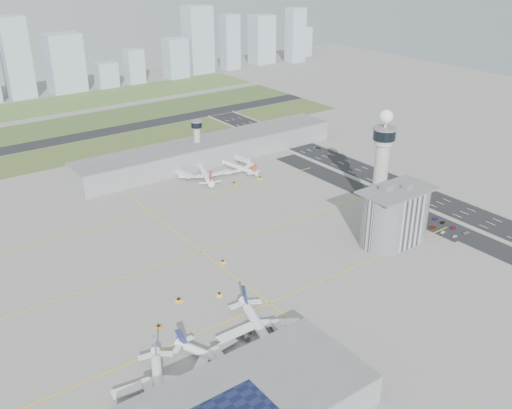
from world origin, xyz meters
TOP-DOWN VIEW (x-y plane):
  - ground at (0.00, 0.00)m, footprint 1000.00×1000.00m
  - grass_strip_0 at (-20.00, 225.00)m, footprint 480.00×50.00m
  - grass_strip_1 at (-20.00, 300.00)m, footprint 480.00×60.00m
  - grass_strip_2 at (-20.00, 380.00)m, footprint 480.00×70.00m
  - runway at (-20.00, 262.00)m, footprint 480.00×22.00m
  - highway at (115.00, 0.00)m, footprint 28.00×500.00m
  - barrier_left at (101.00, 0.00)m, footprint 0.60×500.00m
  - barrier_right at (129.00, 0.00)m, footprint 0.60×500.00m
  - landside_road at (90.00, -10.00)m, footprint 18.00×260.00m
  - parking_lot at (88.00, -22.00)m, footprint 20.00×44.00m
  - taxiway_line_h_0 at (-40.00, -30.00)m, footprint 260.00×0.60m
  - taxiway_line_h_1 at (-40.00, 30.00)m, footprint 260.00×0.60m
  - taxiway_line_h_2 at (-40.00, 90.00)m, footprint 260.00×0.60m
  - taxiway_line_v at (-40.00, 30.00)m, footprint 0.60×260.00m
  - control_tower at (72.00, 8.00)m, footprint 14.00×14.00m
  - secondary_tower at (30.00, 150.00)m, footprint 8.60×8.60m
  - admin_building at (51.99, -22.00)m, footprint 42.00×24.00m
  - terminal_pier at (40.00, 148.00)m, footprint 210.00×32.00m
  - near_terminal at (-88.07, -82.02)m, footprint 84.00×42.00m
  - airplane_near_a at (-107.40, -51.34)m, footprint 47.62×50.67m
  - airplane_near_b at (-82.62, -49.54)m, footprint 41.68×44.56m
  - airplane_near_c at (-57.48, -46.28)m, footprint 48.14×52.65m
  - airplane_far_a at (16.76, 119.22)m, footprint 50.84×54.94m
  - airplane_far_b at (43.48, 115.04)m, footprint 35.78×40.15m
  - jet_bridge_near_0 at (-113.00, -61.00)m, footprint 5.39×14.31m
  - jet_bridge_near_1 at (-83.00, -61.00)m, footprint 5.39×14.31m
  - jet_bridge_near_2 at (-53.00, -61.00)m, footprint 5.39×14.31m
  - jet_bridge_far_0 at (2.00, 132.00)m, footprint 5.39×14.31m
  - jet_bridge_far_1 at (52.00, 132.00)m, footprint 5.39×14.31m
  - tug_0 at (-89.63, -16.88)m, footprint 2.87×3.35m
  - tug_1 at (-55.20, -11.41)m, footprint 3.31×3.04m
  - tug_2 at (-72.94, -4.37)m, footprint 2.81×3.55m
  - tug_3 at (-37.41, 12.88)m, footprint 2.76×1.92m
  - tug_4 at (26.84, 96.96)m, footprint 2.39×3.10m
  - tug_5 at (46.81, 94.09)m, footprint 3.48×2.85m
  - car_lot_0 at (83.60, -40.04)m, footprint 3.53×1.56m
  - car_lot_1 at (82.32, -33.02)m, footprint 3.80×1.86m
  - car_lot_2 at (82.72, -25.51)m, footprint 4.69×2.75m
  - car_lot_3 at (83.72, -19.17)m, footprint 3.88×1.64m
  - car_lot_4 at (83.99, -10.22)m, footprint 3.45×1.83m
  - car_lot_5 at (82.56, -5.53)m, footprint 3.77×1.32m
  - car_lot_6 at (92.20, -41.42)m, footprint 4.68×2.18m
  - car_lot_7 at (91.91, -32.72)m, footprint 4.34×2.26m
  - car_lot_8 at (92.45, -24.96)m, footprint 4.01×2.05m
  - car_lot_9 at (93.08, -19.33)m, footprint 3.92×1.53m
  - car_lot_10 at (93.49, -9.54)m, footprint 4.19×1.98m
  - car_lot_11 at (92.84, -3.78)m, footprint 3.95×1.99m
  - car_hw_1 at (114.30, 41.71)m, footprint 1.87×4.13m
  - car_hw_2 at (123.01, 118.24)m, footprint 2.63×4.91m
  - car_hw_4 at (108.22, 180.67)m, footprint 1.66×3.51m
  - skyline_bldg_8 at (-19.42, 431.56)m, footprint 26.33×21.06m
  - skyline_bldg_9 at (30.27, 432.32)m, footprint 36.96×29.57m
  - skyline_bldg_10 at (73.27, 423.68)m, footprint 23.01×18.41m
  - skyline_bldg_11 at (108.28, 423.34)m, footprint 20.22×16.18m
  - skyline_bldg_12 at (162.17, 421.29)m, footprint 26.14×20.92m
  - skyline_bldg_13 at (201.27, 433.27)m, footprint 32.26×25.81m
  - skyline_bldg_14 at (244.74, 426.38)m, footprint 21.59×17.28m
  - skyline_bldg_15 at (302.83, 435.54)m, footprint 30.25×24.20m
  - skyline_bldg_16 at (345.49, 415.96)m, footprint 23.04×18.43m
  - skyline_bldg_17 at (382.05, 443.29)m, footprint 22.64×18.11m

SIDE VIEW (x-z plane):
  - ground at x=0.00m, z-range 0.00..0.00m
  - taxiway_line_h_0 at x=-40.00m, z-range 0.00..0.01m
  - taxiway_line_h_1 at x=-40.00m, z-range 0.00..0.01m
  - taxiway_line_h_2 at x=-40.00m, z-range 0.00..0.01m
  - taxiway_line_v at x=-40.00m, z-range 0.00..0.01m
  - grass_strip_0 at x=-20.00m, z-range 0.00..0.08m
  - grass_strip_1 at x=-20.00m, z-range 0.00..0.08m
  - grass_strip_2 at x=-20.00m, z-range 0.00..0.08m
  - landside_road at x=90.00m, z-range 0.00..0.08m
  - highway at x=115.00m, z-range 0.00..0.10m
  - parking_lot at x=88.00m, z-range 0.00..0.10m
  - runway at x=-20.00m, z-range 0.01..0.11m
  - car_lot_11 at x=92.84m, z-range 0.00..1.10m
  - car_lot_3 at x=83.72m, z-range 0.00..1.12m
  - car_lot_4 at x=83.99m, z-range 0.00..1.12m
  - car_lot_10 at x=93.49m, z-range 0.00..1.16m
  - car_hw_4 at x=108.22m, z-range 0.00..1.16m
  - car_lot_0 at x=83.60m, z-range 0.00..1.18m
  - car_lot_1 at x=82.32m, z-range 0.00..1.20m
  - barrier_left at x=101.00m, z-range 0.00..1.20m
  - barrier_right at x=129.00m, z-range 0.00..1.20m
  - car_lot_7 at x=91.91m, z-range 0.00..1.20m
  - car_lot_2 at x=82.72m, z-range 0.00..1.22m
  - car_lot_5 at x=82.56m, z-range 0.00..1.24m
  - car_lot_9 at x=93.08m, z-range 0.00..1.27m
  - car_lot_6 at x=92.20m, z-range 0.00..1.30m
  - car_lot_8 at x=92.45m, z-range 0.00..1.31m
  - car_hw_2 at x=123.01m, z-range 0.00..1.31m
  - car_hw_1 at x=114.30m, z-range 0.00..1.31m
  - tug_3 at x=-37.41m, z-range 0.00..1.58m
  - tug_1 at x=-55.20m, z-range 0.00..1.59m
  - tug_4 at x=26.84m, z-range 0.00..1.63m
  - tug_0 at x=-89.63m, z-range 0.00..1.64m
  - tug_5 at x=46.81m, z-range 0.00..1.75m
  - tug_2 at x=-72.94m, z-range 0.00..1.83m
  - jet_bridge_near_0 at x=-113.00m, z-range 0.00..5.70m
  - jet_bridge_near_1 at x=-83.00m, z-range 0.00..5.70m
  - jet_bridge_near_2 at x=-53.00m, z-range 0.00..5.70m
  - jet_bridge_far_0 at x=2.00m, z-range 0.00..5.70m
  - jet_bridge_far_1 at x=52.00m, z-range 0.00..5.70m
  - airplane_far_b at x=43.48m, z-range 0.00..9.97m
  - airplane_near_b at x=-82.62m, z-range 0.00..9.98m
  - airplane_near_a at x=-107.40m, z-range 0.00..11.26m
  - airplane_near_c at x=-57.48m, z-range 0.00..12.32m
  - airplane_far_a at x=16.76m, z-range 0.00..12.55m
  - near_terminal at x=-88.07m, z-range -0.07..12.93m
  - terminal_pier at x=40.00m, z-range 0.00..15.80m
  - skyline_bldg_10 at x=73.27m, z-range 0.00..27.75m
  - admin_building at x=51.99m, z-range -1.45..32.05m
  - secondary_tower at x=30.00m, z-range 2.85..34.75m
  - skyline_bldg_11 at x=108.28m, z-range 0.00..38.97m
  - skyline_bldg_17 at x=382.05m, z-range 0.00..41.06m
  - skyline_bldg_12 at x=162.17m, z-range 0.00..46.89m
  - skyline_bldg_9 at x=30.27m, z-range 0.00..62.11m
  - skyline_bldg_15 at x=302.83m, z-range 0.00..63.40m
  - skyline_bldg_14 at x=244.74m, z-range 0.00..68.75m
  - control_tower at x=72.00m, z-range 2.79..67.29m
  - skyline_bldg_16 at x=345.49m, z-range 0.00..71.56m
  - skyline_bldg_13 at x=201.27m, z-range 0.00..81.20m
  - skyline_bldg_8 at x=-19.42m, z-range 0.00..83.39m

